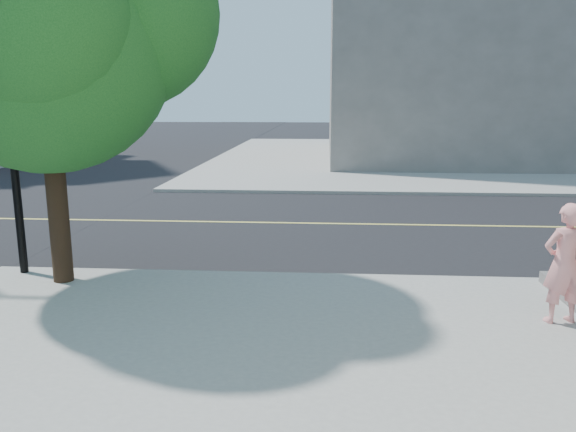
{
  "coord_description": "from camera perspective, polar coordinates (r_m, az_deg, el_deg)",
  "views": [
    {
      "loc": [
        4.86,
        -9.37,
        3.08
      ],
      "look_at": [
        4.26,
        -0.83,
        1.3
      ],
      "focal_mm": 35.0,
      "sensor_mm": 36.0,
      "label": 1
    }
  ],
  "objects": [
    {
      "name": "street_tree",
      "position": [
        9.75,
        -23.13,
        18.5
      ],
      "size": [
        4.97,
        4.52,
        6.6
      ],
      "rotation": [
        0.0,
        0.0,
        -0.37
      ],
      "color": "black",
      "rests_on": "sidewalk_se"
    },
    {
      "name": "man_on_phone",
      "position": [
        8.34,
        26.25,
        -4.35
      ],
      "size": [
        0.67,
        0.52,
        1.64
      ],
      "primitive_type": "imported",
      "rotation": [
        0.0,
        0.0,
        3.37
      ],
      "color": "pink",
      "rests_on": "sidewalk_se"
    },
    {
      "name": "filler_ne",
      "position": [
        32.92,
        21.16,
        18.03
      ],
      "size": [
        18.0,
        16.0,
        14.0
      ],
      "primitive_type": "cube",
      "color": "slate",
      "rests_on": "sidewalk_ne"
    },
    {
      "name": "ground",
      "position": [
        10.99,
        -22.55,
        -5.45
      ],
      "size": [
        140.0,
        140.0,
        0.0
      ],
      "primitive_type": "plane",
      "color": "black",
      "rests_on": "ground"
    },
    {
      "name": "road_ew",
      "position": [
        15.01,
        -14.99,
        -0.48
      ],
      "size": [
        140.0,
        9.0,
        0.01
      ],
      "primitive_type": "cube",
      "color": "black",
      "rests_on": "ground"
    },
    {
      "name": "sidewalk_ne",
      "position": [
        32.2,
        19.63,
        5.67
      ],
      "size": [
        29.0,
        25.0,
        0.12
      ],
      "primitive_type": "cube",
      "color": "gray",
      "rests_on": "ground"
    }
  ]
}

